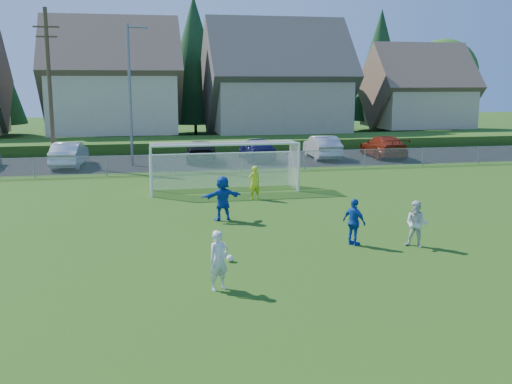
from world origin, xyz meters
TOP-DOWN VIEW (x-y plane):
  - ground at (0.00, 0.00)m, footprint 160.00×160.00m
  - asphalt_lot at (0.00, 27.50)m, footprint 60.00×60.00m
  - grass_embankment at (0.00, 35.00)m, footprint 70.00×6.00m
  - soccer_ball at (-1.66, 4.00)m, footprint 0.22×0.22m
  - player_white_a at (-2.35, 1.60)m, footprint 0.70×0.61m
  - player_white_b at (4.74, 4.36)m, footprint 0.97×0.95m
  - player_blue_a at (2.79, 5.03)m, footprint 0.80×1.01m
  - player_blue_b at (-1.03, 9.58)m, footprint 1.74×0.83m
  - goalkeeper at (1.07, 13.50)m, footprint 0.65×0.50m
  - car_b at (-8.48, 26.34)m, footprint 2.13×5.01m
  - car_d at (0.12, 27.11)m, footprint 2.57×5.19m
  - car_e at (4.03, 26.97)m, footprint 2.00×4.80m
  - car_f at (8.80, 27.05)m, footprint 1.98×5.01m
  - car_g at (13.31, 26.68)m, footprint 2.50×5.48m
  - soccer_goal at (0.00, 16.05)m, footprint 7.42×1.90m
  - chainlink_fence at (0.00, 22.00)m, footprint 52.06×0.06m
  - streetlight at (-4.45, 26.00)m, footprint 1.38×0.18m
  - utility_pole at (-9.50, 27.00)m, footprint 1.60×0.26m
  - houses_row at (1.97, 42.46)m, footprint 53.90×11.45m
  - tree_row at (1.04, 48.74)m, footprint 65.98×12.36m

SIDE VIEW (x-z plane):
  - ground at x=0.00m, z-range 0.00..0.00m
  - asphalt_lot at x=0.00m, z-range 0.01..0.01m
  - soccer_ball at x=-1.66m, z-range 0.00..0.22m
  - grass_embankment at x=0.00m, z-range 0.00..0.80m
  - chainlink_fence at x=0.00m, z-range 0.03..1.23m
  - car_d at x=0.12m, z-range 0.00..1.45m
  - car_g at x=13.31m, z-range 0.00..1.55m
  - player_white_b at x=4.74m, z-range 0.00..1.58m
  - goalkeeper at x=1.07m, z-range 0.00..1.59m
  - player_blue_a at x=2.79m, z-range 0.00..1.60m
  - car_b at x=-8.48m, z-range 0.00..1.61m
  - car_e at x=4.03m, z-range 0.00..1.62m
  - car_f at x=8.80m, z-range 0.00..1.62m
  - player_white_a at x=-2.35m, z-range 0.00..1.63m
  - player_blue_b at x=-1.03m, z-range 0.00..1.80m
  - soccer_goal at x=0.00m, z-range 0.38..2.88m
  - streetlight at x=-4.45m, z-range 0.34..9.34m
  - utility_pole at x=-9.50m, z-range 0.15..10.15m
  - tree_row at x=1.04m, z-range 0.01..13.81m
  - houses_row at x=1.97m, z-range 0.69..13.97m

